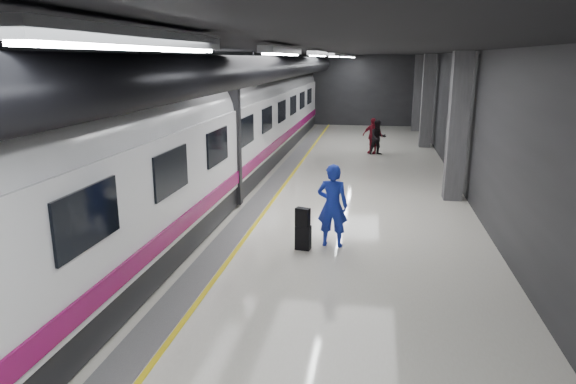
{
  "coord_description": "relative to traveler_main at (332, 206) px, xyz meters",
  "views": [
    {
      "loc": [
        2.08,
        -14.2,
        4.28
      ],
      "look_at": [
        0.08,
        -2.43,
        1.16
      ],
      "focal_mm": 32.0,
      "sensor_mm": 36.0,
      "label": 1
    }
  ],
  "objects": [
    {
      "name": "platform_hall",
      "position": [
        -1.47,
        3.75,
        2.56
      ],
      "size": [
        10.02,
        40.02,
        4.51
      ],
      "color": "black",
      "rests_on": "ground"
    },
    {
      "name": "suitcase_main",
      "position": [
        -0.63,
        -0.35,
        -0.7
      ],
      "size": [
        0.38,
        0.27,
        0.56
      ],
      "primitive_type": "cube",
      "rotation": [
        0.0,
        0.0,
        -0.16
      ],
      "color": "black",
      "rests_on": "ground"
    },
    {
      "name": "train",
      "position": [
        -4.43,
        2.79,
        1.09
      ],
      "size": [
        3.05,
        38.0,
        4.05
      ],
      "color": "black",
      "rests_on": "ground"
    },
    {
      "name": "ground",
      "position": [
        -1.19,
        2.79,
        -0.98
      ],
      "size": [
        40.0,
        40.0,
        0.0
      ],
      "primitive_type": "plane",
      "color": "silver",
      "rests_on": "ground"
    },
    {
      "name": "suitcase_far",
      "position": [
        0.85,
        14.64,
        -0.72
      ],
      "size": [
        0.41,
        0.35,
        0.52
      ],
      "primitive_type": "cube",
      "rotation": [
        0.0,
        0.0,
        0.4
      ],
      "color": "black",
      "rests_on": "ground"
    },
    {
      "name": "traveler_far_a",
      "position": [
        1.04,
        12.18,
        -0.19
      ],
      "size": [
        0.91,
        0.8,
        1.58
      ],
      "primitive_type": "imported",
      "rotation": [
        0.0,
        0.0,
        0.3
      ],
      "color": "black",
      "rests_on": "ground"
    },
    {
      "name": "traveler_main",
      "position": [
        0.0,
        0.0,
        0.0
      ],
      "size": [
        0.75,
        0.52,
        1.96
      ],
      "primitive_type": "imported",
      "rotation": [
        0.0,
        0.0,
        3.07
      ],
      "color": "#1820B5",
      "rests_on": "ground"
    },
    {
      "name": "traveler_far_b",
      "position": [
        0.8,
        12.48,
        -0.16
      ],
      "size": [
        1.04,
        0.73,
        1.64
      ],
      "primitive_type": "imported",
      "rotation": [
        0.0,
        0.0,
        -0.38
      ],
      "color": "maroon",
      "rests_on": "ground"
    },
    {
      "name": "shoulder_bag",
      "position": [
        -0.64,
        -0.36,
        -0.2
      ],
      "size": [
        0.36,
        0.27,
        0.43
      ],
      "primitive_type": "cube",
      "rotation": [
        0.0,
        0.0,
        -0.34
      ],
      "color": "black",
      "rests_on": "suitcase_main"
    }
  ]
}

